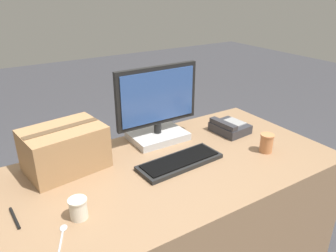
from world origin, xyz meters
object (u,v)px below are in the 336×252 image
at_px(spoon, 62,234).
at_px(paper_cup_right, 266,143).
at_px(cardboard_box, 65,149).
at_px(keyboard, 180,162).
at_px(paper_cup_left, 78,209).
at_px(monitor, 157,111).
at_px(desk_phone, 229,127).
at_px(pen_marker, 15,218).

bearing_deg(spoon, paper_cup_right, -64.44).
distance_m(paper_cup_right, cardboard_box, 1.07).
distance_m(spoon, cardboard_box, 0.51).
bearing_deg(keyboard, paper_cup_right, -20.05).
bearing_deg(paper_cup_left, monitor, 35.36).
bearing_deg(cardboard_box, desk_phone, -6.54).
height_order(keyboard, spoon, keyboard).
bearing_deg(keyboard, cardboard_box, 148.27).
relative_size(monitor, pen_marker, 3.46).
xyz_separation_m(monitor, paper_cup_right, (0.42, -0.46, -0.13)).
xyz_separation_m(keyboard, cardboard_box, (-0.51, 0.27, 0.10)).
relative_size(paper_cup_right, pen_marker, 0.71).
relative_size(desk_phone, spoon, 1.35).
distance_m(paper_cup_left, paper_cup_right, 1.06).
relative_size(desk_phone, paper_cup_left, 2.53).
bearing_deg(keyboard, monitor, 76.88).
distance_m(monitor, keyboard, 0.36).
bearing_deg(desk_phone, paper_cup_left, -169.31).
distance_m(paper_cup_right, pen_marker, 1.29).
height_order(paper_cup_right, cardboard_box, cardboard_box).
height_order(keyboard, pen_marker, keyboard).
xyz_separation_m(keyboard, paper_cup_left, (-0.58, -0.13, 0.03)).
xyz_separation_m(monitor, desk_phone, (0.43, -0.16, -0.15)).
bearing_deg(pen_marker, cardboard_box, 129.84).
bearing_deg(keyboard, spoon, -167.13).
bearing_deg(monitor, pen_marker, -159.44).
distance_m(desk_phone, paper_cup_right, 0.30).
distance_m(monitor, cardboard_box, 0.57).
distance_m(keyboard, pen_marker, 0.80).
height_order(monitor, desk_phone, monitor).
bearing_deg(paper_cup_right, monitor, 132.77).
height_order(spoon, cardboard_box, cardboard_box).
distance_m(paper_cup_left, spoon, 0.11).
bearing_deg(paper_cup_right, desk_phone, 89.11).
height_order(desk_phone, paper_cup_right, paper_cup_right).
xyz_separation_m(desk_phone, pen_marker, (-1.28, -0.17, -0.03)).
bearing_deg(cardboard_box, keyboard, -28.39).
distance_m(monitor, pen_marker, 0.93).
xyz_separation_m(keyboard, desk_phone, (0.48, 0.16, 0.02)).
relative_size(keyboard, spoon, 2.80).
bearing_deg(desk_phone, pen_marker, -177.45).
bearing_deg(paper_cup_right, cardboard_box, 157.04).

